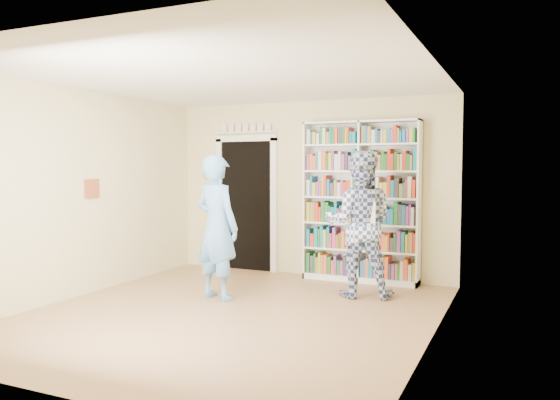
# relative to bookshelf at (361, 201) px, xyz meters

# --- Properties ---
(floor) EXTENTS (5.00, 5.00, 0.00)m
(floor) POSITION_rel_bookshelf_xyz_m (-0.86, -2.34, -1.19)
(floor) COLOR #A67750
(floor) RESTS_ON ground
(ceiling) EXTENTS (5.00, 5.00, 0.00)m
(ceiling) POSITION_rel_bookshelf_xyz_m (-0.86, -2.34, 1.51)
(ceiling) COLOR white
(ceiling) RESTS_ON wall_back
(wall_back) EXTENTS (4.50, 0.00, 4.50)m
(wall_back) POSITION_rel_bookshelf_xyz_m (-0.86, 0.16, 0.16)
(wall_back) COLOR beige
(wall_back) RESTS_ON floor
(wall_left) EXTENTS (0.00, 5.00, 5.00)m
(wall_left) POSITION_rel_bookshelf_xyz_m (-3.11, -2.34, 0.16)
(wall_left) COLOR beige
(wall_left) RESTS_ON floor
(wall_right) EXTENTS (0.00, 5.00, 5.00)m
(wall_right) POSITION_rel_bookshelf_xyz_m (1.39, -2.34, 0.16)
(wall_right) COLOR beige
(wall_right) RESTS_ON floor
(bookshelf) EXTENTS (1.71, 0.32, 2.35)m
(bookshelf) POSITION_rel_bookshelf_xyz_m (0.00, 0.00, 0.00)
(bookshelf) COLOR white
(bookshelf) RESTS_ON floor
(doorway) EXTENTS (1.10, 0.08, 2.43)m
(doorway) POSITION_rel_bookshelf_xyz_m (-1.96, 0.13, -0.01)
(doorway) COLOR black
(doorway) RESTS_ON floor
(wall_art) EXTENTS (0.03, 0.25, 0.25)m
(wall_art) POSITION_rel_bookshelf_xyz_m (-3.09, -2.14, 0.21)
(wall_art) COLOR maroon
(wall_art) RESTS_ON wall_left
(man_blue) EXTENTS (0.76, 0.60, 1.84)m
(man_blue) POSITION_rel_bookshelf_xyz_m (-1.38, -1.78, -0.27)
(man_blue) COLOR #629DD9
(man_blue) RESTS_ON floor
(man_plaid) EXTENTS (1.07, 0.92, 1.90)m
(man_plaid) POSITION_rel_bookshelf_xyz_m (0.24, -0.90, -0.24)
(man_plaid) COLOR navy
(man_plaid) RESTS_ON floor
(paper_sheet) EXTENTS (0.23, 0.06, 0.32)m
(paper_sheet) POSITION_rel_bookshelf_xyz_m (0.38, -1.10, -0.10)
(paper_sheet) COLOR white
(paper_sheet) RESTS_ON man_plaid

